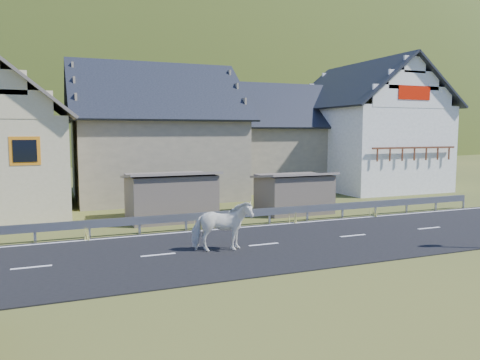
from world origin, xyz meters
name	(u,v)px	position (x,y,z in m)	size (l,w,h in m)	color
ground	(264,246)	(0.00, 0.00, 0.00)	(160.00, 160.00, 0.00)	#3D471E
road	(264,245)	(0.00, 0.00, 0.02)	(60.00, 7.00, 0.04)	black
lane_markings	(264,244)	(0.00, 0.00, 0.04)	(60.00, 6.60, 0.01)	silver
guardrail	(229,215)	(0.00, 3.68, 0.56)	(28.10, 0.09, 0.75)	#93969B
shed_left	(171,197)	(-2.00, 6.50, 1.10)	(4.30, 3.30, 2.40)	#6F6253
shed_right	(294,194)	(4.50, 6.00, 1.00)	(3.80, 2.90, 2.20)	#6F6253
house_stone_a	(154,126)	(-1.00, 15.00, 4.63)	(10.80, 9.80, 8.90)	gray
house_stone_b	(278,132)	(9.00, 17.00, 4.24)	(9.80, 8.80, 8.10)	gray
house_white	(366,121)	(15.00, 14.00, 5.06)	(8.80, 10.80, 9.70)	white
mountain	(87,192)	(5.00, 180.00, -20.00)	(440.00, 280.00, 260.00)	#23360D
horse	(222,226)	(-1.77, -0.31, 0.93)	(2.12, 0.96, 1.79)	white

